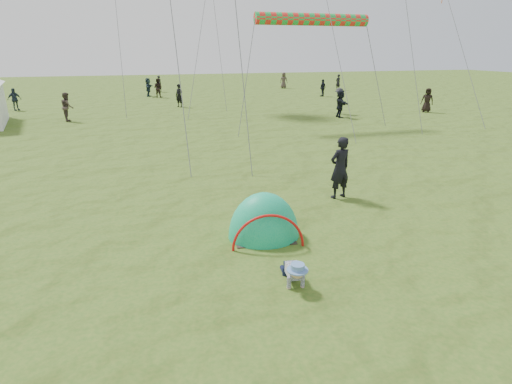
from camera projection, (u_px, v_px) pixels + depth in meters
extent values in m
plane|color=#315819|center=(306.00, 261.00, 8.41)|extent=(140.00, 140.00, 0.00)
ellipsoid|color=#009C6D|center=(264.00, 236.00, 9.51)|extent=(1.86, 1.61, 2.18)
imported|color=black|center=(340.00, 168.00, 11.71)|extent=(0.75, 0.57, 1.85)
imported|color=black|center=(338.00, 82.00, 43.87)|extent=(0.70, 0.56, 1.68)
imported|color=black|center=(158.00, 88.00, 37.08)|extent=(1.05, 1.00, 1.72)
imported|color=black|center=(323.00, 88.00, 37.92)|extent=(0.98, 0.86, 1.59)
imported|color=#3E342D|center=(284.00, 80.00, 46.03)|extent=(1.03, 0.97, 1.78)
imported|color=#1E2E37|center=(148.00, 87.00, 37.87)|extent=(0.93, 1.66, 1.71)
imported|color=black|center=(179.00, 96.00, 30.81)|extent=(0.74, 0.74, 1.74)
imported|color=#27282C|center=(339.00, 101.00, 27.35)|extent=(1.07, 1.31, 1.77)
imported|color=black|center=(427.00, 100.00, 28.26)|extent=(0.95, 0.96, 1.67)
imported|color=black|center=(340.00, 104.00, 26.00)|extent=(0.72, 1.69, 1.76)
imported|color=black|center=(159.00, 84.00, 41.97)|extent=(0.73, 0.65, 1.68)
imported|color=#453732|center=(67.00, 107.00, 24.67)|extent=(0.80, 0.96, 1.75)
imported|color=#222D3B|center=(14.00, 99.00, 28.99)|extent=(0.99, 0.86, 1.60)
cylinder|color=red|center=(313.00, 19.00, 21.60)|extent=(6.52, 0.64, 0.64)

